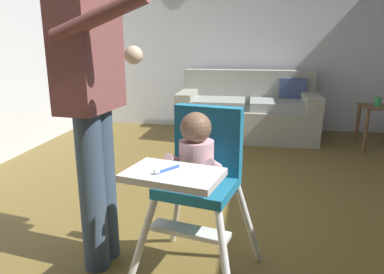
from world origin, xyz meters
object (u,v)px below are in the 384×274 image
at_px(adult_standing, 93,100).
at_px(high_chair, 198,167).
at_px(sippy_cup, 378,102).
at_px(toy_ball, 213,161).
at_px(side_table, 378,118).
at_px(couch, 248,112).

bearing_deg(adult_standing, high_chair, 0.16).
height_order(high_chair, sippy_cup, high_chair).
distance_m(toy_ball, side_table, 2.10).
bearing_deg(toy_ball, couch, 77.69).
distance_m(couch, high_chair, 3.10).
xyz_separation_m(high_chair, side_table, (1.71, 2.69, -0.25)).
bearing_deg(side_table, couch, 165.55).
bearing_deg(toy_ball, high_chair, -86.51).
height_order(toy_ball, side_table, side_table).
bearing_deg(toy_ball, adult_standing, -105.89).
bearing_deg(couch, toy_ball, -12.31).
xyz_separation_m(adult_standing, side_table, (2.27, 2.63, -0.56)).
height_order(high_chair, side_table, high_chair).
bearing_deg(adult_standing, sippy_cup, 55.67).
xyz_separation_m(couch, high_chair, (-0.21, -3.08, 0.30)).
bearing_deg(sippy_cup, toy_ball, -150.03).
distance_m(couch, toy_ball, 1.46).
relative_size(high_chair, side_table, 1.76).
xyz_separation_m(side_table, sippy_cup, (-0.03, 0.00, 0.19)).
bearing_deg(adult_standing, couch, 81.76).
relative_size(couch, toy_ball, 8.89).
xyz_separation_m(high_chair, sippy_cup, (1.68, 2.69, -0.06)).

